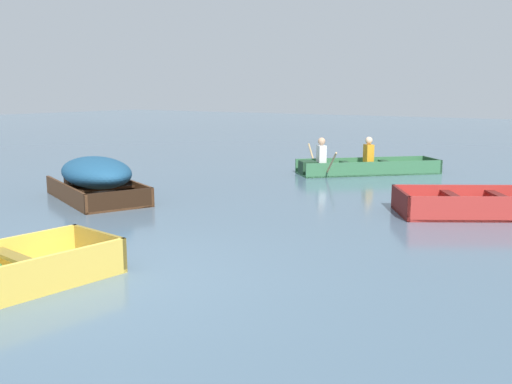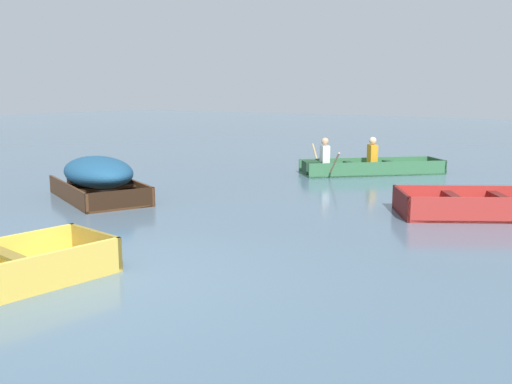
# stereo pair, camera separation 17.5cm
# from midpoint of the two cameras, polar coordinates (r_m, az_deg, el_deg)

# --- Properties ---
(ground_plane) EXTENTS (80.00, 80.00, 0.00)m
(ground_plane) POSITION_cam_midpoint_polar(r_m,az_deg,el_deg) (6.60, -15.91, -8.26)
(ground_plane) COLOR slate
(skiff_dark_varnish_near_moored) EXTENTS (2.81, 2.12, 0.81)m
(skiff_dark_varnish_near_moored) POSITION_cam_midpoint_polar(r_m,az_deg,el_deg) (11.18, -15.10, 1.60)
(skiff_dark_varnish_near_moored) COLOR #4C2D19
(skiff_dark_varnish_near_moored) RESTS_ON ground
(skiff_red_mid_moored) EXTENTS (2.81, 2.38, 0.41)m
(skiff_red_mid_moored) POSITION_cam_midpoint_polar(r_m,az_deg,el_deg) (10.15, 22.57, -1.39)
(skiff_red_mid_moored) COLOR #AD2D28
(skiff_red_mid_moored) RESTS_ON ground
(rowboat_green_with_crew) EXTENTS (3.24, 3.23, 0.91)m
(rowboat_green_with_crew) POSITION_cam_midpoint_polar(r_m,az_deg,el_deg) (14.31, 11.04, 2.51)
(rowboat_green_with_crew) COLOR #387047
(rowboat_green_with_crew) RESTS_ON ground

